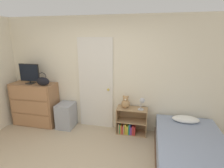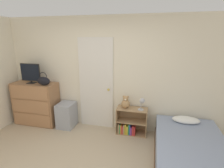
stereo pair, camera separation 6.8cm
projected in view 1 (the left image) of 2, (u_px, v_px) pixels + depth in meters
wall_back at (103, 74)px, 3.97m from camera, size 10.00×0.06×2.55m
door_closed at (96, 84)px, 4.02m from camera, size 0.80×0.09×2.10m
dresser at (35, 104)px, 4.26m from camera, size 1.06×0.45×1.04m
tv at (29, 73)px, 4.05m from camera, size 0.50×0.16×0.47m
handbag at (43, 81)px, 3.91m from camera, size 0.31×0.14×0.30m
storage_bin at (66, 115)px, 4.16m from camera, size 0.37×0.43×0.59m
bookshelf at (130, 123)px, 3.91m from camera, size 0.67×0.31×0.60m
teddy_bear at (126, 103)px, 3.80m from camera, size 0.18×0.18×0.28m
desk_lamp at (142, 102)px, 3.67m from camera, size 0.14×0.14×0.27m
bed at (191, 151)px, 2.98m from camera, size 1.16×1.81×0.56m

